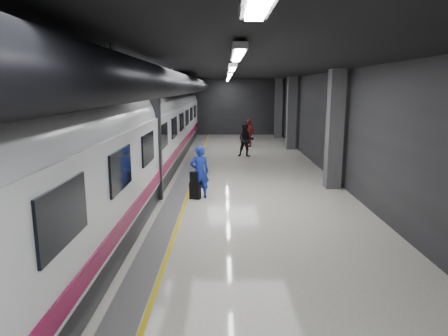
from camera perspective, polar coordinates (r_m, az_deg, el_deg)
ground at (r=13.65m, az=-1.51°, el=-4.85°), size 40.00×40.00×0.00m
platform_hall at (r=14.07m, az=-2.66°, el=10.25°), size 10.02×40.02×4.51m
train at (r=13.70m, az=-15.29°, el=3.67°), size 3.05×38.00×4.05m
traveler_main at (r=13.94m, az=-3.50°, el=-0.57°), size 0.78×0.62×1.86m
suitcase_main at (r=13.96m, az=-4.14°, el=-3.24°), size 0.41×0.32×0.59m
shoulder_bag at (r=13.81m, az=-4.30°, el=-1.33°), size 0.31×0.21×0.38m
traveler_far_a at (r=22.42m, az=3.15°, el=4.01°), size 0.92×0.72×1.88m
traveler_far_b at (r=26.39m, az=3.48°, el=5.02°), size 1.12×0.93×1.80m
suitcase_far at (r=27.88m, az=3.30°, el=4.00°), size 0.38×0.32×0.48m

